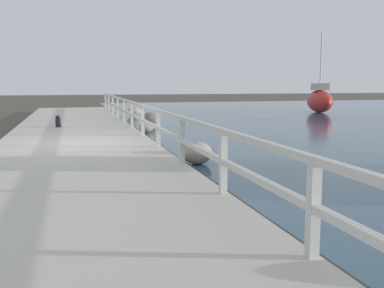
# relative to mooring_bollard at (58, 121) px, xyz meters

# --- Properties ---
(ground_plane) EXTENTS (120.00, 120.00, 0.00)m
(ground_plane) POSITION_rel_mooring_bollard_xyz_m (0.58, -4.69, -0.48)
(ground_plane) COLOR #4C473D
(dock_walkway) EXTENTS (4.16, 36.00, 0.27)m
(dock_walkway) POSITION_rel_mooring_bollard_xyz_m (0.58, -4.69, -0.35)
(dock_walkway) COLOR beige
(dock_walkway) RESTS_ON ground
(railing) EXTENTS (0.10, 32.50, 0.95)m
(railing) POSITION_rel_mooring_bollard_xyz_m (2.56, -4.69, 0.43)
(railing) COLOR beige
(railing) RESTS_ON dock_walkway
(boulder_near_dock) EXTENTS (0.77, 0.70, 0.58)m
(boulder_near_dock) POSITION_rel_mooring_bollard_xyz_m (3.79, 2.43, -0.19)
(boulder_near_dock) COLOR #666056
(boulder_near_dock) RESTS_ON ground
(boulder_downstream) EXTENTS (0.54, 0.49, 0.41)m
(boulder_downstream) POSITION_rel_mooring_bollard_xyz_m (3.18, -0.26, -0.28)
(boulder_downstream) COLOR gray
(boulder_downstream) RESTS_ON ground
(boulder_upstream) EXTENTS (0.70, 0.63, 0.52)m
(boulder_upstream) POSITION_rel_mooring_bollard_xyz_m (3.23, -7.13, -0.22)
(boulder_upstream) COLOR gray
(boulder_upstream) RESTS_ON ground
(boulder_water_edge) EXTENTS (0.73, 0.66, 0.55)m
(boulder_water_edge) POSITION_rel_mooring_bollard_xyz_m (3.83, 7.87, -0.21)
(boulder_water_edge) COLOR gray
(boulder_water_edge) RESTS_ON ground
(mooring_bollard) EXTENTS (0.19, 0.19, 0.43)m
(mooring_bollard) POSITION_rel_mooring_bollard_xyz_m (0.00, 0.00, 0.00)
(mooring_bollard) COLOR black
(mooring_bollard) RESTS_ON dock_walkway
(sailboat_red) EXTENTS (2.34, 4.05, 4.99)m
(sailboat_red) POSITION_rel_mooring_bollard_xyz_m (15.67, 8.45, 0.29)
(sailboat_red) COLOR red
(sailboat_red) RESTS_ON water_surface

